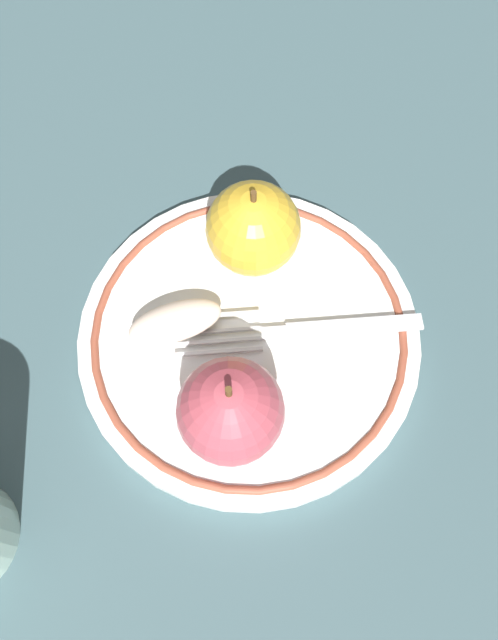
# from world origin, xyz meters

# --- Properties ---
(ground_plane) EXTENTS (2.00, 2.00, 0.00)m
(ground_plane) POSITION_xyz_m (0.00, 0.00, 0.00)
(ground_plane) COLOR #405A60
(plate) EXTENTS (0.25, 0.25, 0.02)m
(plate) POSITION_xyz_m (0.00, 0.01, 0.01)
(plate) COLOR white
(plate) RESTS_ON ground_plane
(apple_red_whole) EXTENTS (0.07, 0.07, 0.08)m
(apple_red_whole) POSITION_xyz_m (-0.01, -0.05, 0.05)
(apple_red_whole) COLOR gold
(apple_red_whole) RESTS_ON plate
(apple_second_whole) EXTENTS (0.07, 0.07, 0.08)m
(apple_second_whole) POSITION_xyz_m (0.02, 0.08, 0.05)
(apple_second_whole) COLOR #B74855
(apple_second_whole) RESTS_ON plate
(apple_slice_front) EXTENTS (0.07, 0.05, 0.02)m
(apple_slice_front) POSITION_xyz_m (0.05, 0.01, 0.03)
(apple_slice_front) COLOR #F6DCC6
(apple_slice_front) RESTS_ON plate
(fork) EXTENTS (0.18, 0.03, 0.00)m
(fork) POSITION_xyz_m (-0.04, 0.02, 0.02)
(fork) COLOR silver
(fork) RESTS_ON plate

